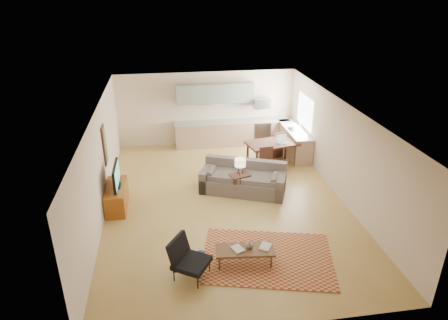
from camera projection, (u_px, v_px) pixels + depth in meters
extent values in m
plane|color=#AA8844|center=(226.00, 202.00, 11.19)|extent=(9.00, 9.00, 0.00)
plane|color=white|center=(226.00, 109.00, 10.07)|extent=(9.00, 9.00, 0.00)
plane|color=beige|center=(207.00, 108.00, 14.68)|extent=(6.50, 0.00, 6.50)
plane|color=beige|center=(268.00, 268.00, 6.58)|extent=(6.50, 0.00, 6.50)
plane|color=beige|center=(100.00, 166.00, 10.18)|extent=(0.00, 9.00, 9.00)
plane|color=beige|center=(341.00, 151.00, 11.08)|extent=(0.00, 9.00, 9.00)
cube|color=#A5A8AD|center=(261.00, 132.00, 15.04)|extent=(0.62, 0.62, 0.90)
cube|color=#A5A8AD|center=(262.00, 103.00, 14.60)|extent=(0.62, 0.40, 0.35)
cube|color=gray|center=(215.00, 93.00, 14.32)|extent=(2.80, 0.34, 0.70)
cube|color=white|center=(305.00, 111.00, 13.69)|extent=(0.02, 1.40, 1.05)
cube|color=maroon|center=(267.00, 257.00, 8.93)|extent=(3.27, 2.62, 0.02)
imported|color=maroon|center=(233.00, 250.00, 8.54)|extent=(0.42, 0.44, 0.03)
imported|color=navy|center=(261.00, 245.00, 8.71)|extent=(0.49, 0.50, 0.02)
imported|color=black|center=(249.00, 244.00, 8.62)|extent=(0.21, 0.21, 0.18)
imported|color=beige|center=(294.00, 128.00, 13.75)|extent=(0.10, 0.10, 0.19)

